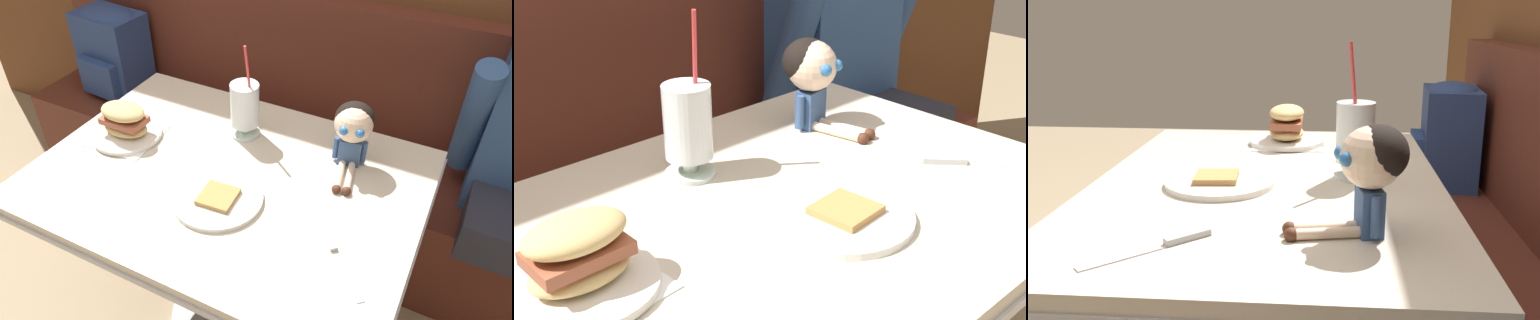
{
  "view_description": "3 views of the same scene",
  "coord_description": "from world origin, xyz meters",
  "views": [
    {
      "loc": [
        0.55,
        -0.71,
        1.63
      ],
      "look_at": [
        0.06,
        0.24,
        0.77
      ],
      "focal_mm": 33.22,
      "sensor_mm": 36.0,
      "label": 1
    },
    {
      "loc": [
        -0.72,
        -0.55,
        1.31
      ],
      "look_at": [
        -0.03,
        0.18,
        0.83
      ],
      "focal_mm": 46.92,
      "sensor_mm": 36.0,
      "label": 2
    },
    {
      "loc": [
        1.23,
        0.32,
        1.13
      ],
      "look_at": [
        0.08,
        0.22,
        0.81
      ],
      "focal_mm": 39.53,
      "sensor_mm": 36.0,
      "label": 3
    }
  ],
  "objects": [
    {
      "name": "diner_table",
      "position": [
        0.0,
        0.18,
        0.54
      ],
      "size": [
        1.11,
        0.81,
        0.74
      ],
      "color": "beige",
      "rests_on": "ground"
    },
    {
      "name": "backpack",
      "position": [
        -0.96,
        0.78,
        0.66
      ],
      "size": [
        0.32,
        0.27,
        0.41
      ],
      "color": "navy",
      "rests_on": "booth_bench"
    },
    {
      "name": "seated_doll",
      "position": [
        0.29,
        0.39,
        0.87
      ],
      "size": [
        0.13,
        0.23,
        0.2
      ],
      "color": "#385689",
      "rests_on": "diner_table"
    },
    {
      "name": "milkshake_glass",
      "position": [
        -0.05,
        0.38,
        0.84
      ],
      "size": [
        0.1,
        0.1,
        0.32
      ],
      "color": "silver",
      "rests_on": "diner_table"
    },
    {
      "name": "sandwich_plate",
      "position": [
        -0.38,
        0.2,
        0.79
      ],
      "size": [
        0.22,
        0.22,
        0.12
      ],
      "color": "white",
      "rests_on": "diner_table"
    },
    {
      "name": "butter_knife",
      "position": [
        0.37,
        0.05,
        0.74
      ],
      "size": [
        0.17,
        0.19,
        0.01
      ],
      "color": "silver",
      "rests_on": "diner_table"
    },
    {
      "name": "toast_plate",
      "position": [
        0.03,
        0.07,
        0.75
      ],
      "size": [
        0.25,
        0.25,
        0.03
      ],
      "color": "white",
      "rests_on": "diner_table"
    }
  ]
}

